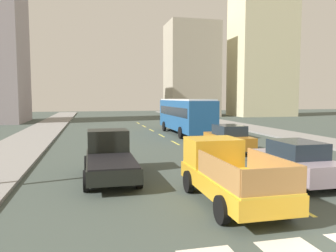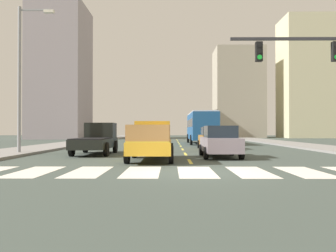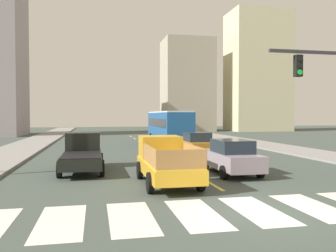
{
  "view_description": "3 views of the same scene",
  "coord_description": "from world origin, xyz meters",
  "px_view_note": "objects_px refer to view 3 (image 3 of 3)",
  "views": [
    {
      "loc": [
        -6.32,
        -5.26,
        3.47
      ],
      "look_at": [
        -1.24,
        16.18,
        1.56
      ],
      "focal_mm": 35.26,
      "sensor_mm": 36.0,
      "label": 1
    },
    {
      "loc": [
        -0.9,
        -12.23,
        1.51
      ],
      "look_at": [
        -1.07,
        7.35,
        1.72
      ],
      "focal_mm": 36.57,
      "sensor_mm": 36.0,
      "label": 2
    },
    {
      "loc": [
        -4.86,
        -9.94,
        2.93
      ],
      "look_at": [
        0.29,
        14.75,
        2.16
      ],
      "focal_mm": 37.47,
      "sensor_mm": 36.0,
      "label": 3
    }
  ],
  "objects_px": {
    "pickup_dark": "(82,153)",
    "city_bus": "(168,125)",
    "pickup_stakebed": "(165,161)",
    "sedan_near_left": "(197,144)",
    "sedan_near_right": "(231,157)"
  },
  "relations": [
    {
      "from": "pickup_dark",
      "to": "sedan_near_right",
      "type": "bearing_deg",
      "value": -19.09
    },
    {
      "from": "city_bus",
      "to": "sedan_near_left",
      "type": "distance_m",
      "value": 10.26
    },
    {
      "from": "pickup_dark",
      "to": "sedan_near_right",
      "type": "height_order",
      "value": "pickup_dark"
    },
    {
      "from": "pickup_stakebed",
      "to": "pickup_dark",
      "type": "height_order",
      "value": "same"
    },
    {
      "from": "city_bus",
      "to": "sedan_near_right",
      "type": "xyz_separation_m",
      "value": [
        -0.58,
        -18.0,
        -1.09
      ]
    },
    {
      "from": "pickup_stakebed",
      "to": "sedan_near_left",
      "type": "bearing_deg",
      "value": 67.34
    },
    {
      "from": "sedan_near_right",
      "to": "pickup_dark",
      "type": "bearing_deg",
      "value": 158.51
    },
    {
      "from": "pickup_stakebed",
      "to": "sedan_near_right",
      "type": "relative_size",
      "value": 1.18
    },
    {
      "from": "pickup_dark",
      "to": "pickup_stakebed",
      "type": "bearing_deg",
      "value": -47.7
    },
    {
      "from": "pickup_stakebed",
      "to": "sedan_near_left",
      "type": "distance_m",
      "value": 10.19
    },
    {
      "from": "pickup_dark",
      "to": "sedan_near_left",
      "type": "height_order",
      "value": "pickup_dark"
    },
    {
      "from": "pickup_dark",
      "to": "city_bus",
      "type": "relative_size",
      "value": 0.48
    },
    {
      "from": "pickup_dark",
      "to": "city_bus",
      "type": "distance_m",
      "value": 17.3
    },
    {
      "from": "city_bus",
      "to": "sedan_near_right",
      "type": "bearing_deg",
      "value": -92.34
    },
    {
      "from": "pickup_stakebed",
      "to": "sedan_near_left",
      "type": "xyz_separation_m",
      "value": [
        4.16,
        9.3,
        -0.08
      ]
    }
  ]
}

